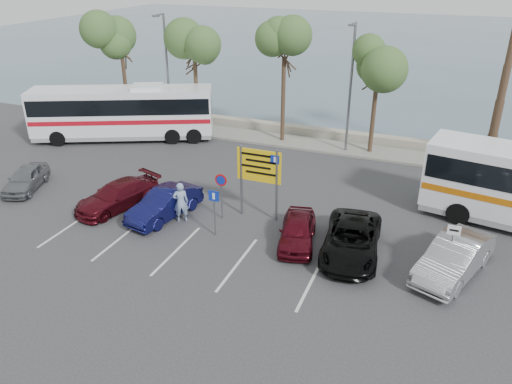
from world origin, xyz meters
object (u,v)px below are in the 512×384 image
at_px(coach_bus_left, 123,115).
at_px(suv_black, 352,240).
at_px(pedestrian_near, 181,202).
at_px(car_silver_a, 26,179).
at_px(pedestrian_far, 481,208).
at_px(car_silver_b, 454,258).
at_px(car_maroon, 118,196).
at_px(car_blue, 165,204).
at_px(street_lamp_right, 351,82).
at_px(direction_sign, 259,171).
at_px(car_red, 297,231).
at_px(street_lamp_left, 167,67).

relative_size(coach_bus_left, suv_black, 2.42).
bearing_deg(pedestrian_near, car_silver_a, -33.64).
distance_m(car_silver_a, pedestrian_far, 23.54).
bearing_deg(car_silver_b, car_maroon, -159.39).
bearing_deg(car_blue, coach_bus_left, 145.27).
bearing_deg(pedestrian_near, suv_black, 147.47).
xyz_separation_m(coach_bus_left, pedestrian_near, (9.59, -9.09, -0.75)).
height_order(coach_bus_left, car_blue, coach_bus_left).
xyz_separation_m(street_lamp_right, coach_bus_left, (-14.89, -3.02, -2.84)).
relative_size(street_lamp_right, direction_sign, 2.23).
height_order(car_silver_b, pedestrian_near, pedestrian_near).
xyz_separation_m(car_red, car_silver_b, (6.50, 0.00, 0.13)).
xyz_separation_m(coach_bus_left, pedestrian_far, (22.89, -4.00, -0.94)).
distance_m(street_lamp_left, car_silver_a, 12.82).
bearing_deg(direction_sign, pedestrian_far, 18.28).
xyz_separation_m(car_silver_a, suv_black, (17.90, -0.00, 0.07)).
relative_size(car_maroon, car_silver_b, 0.96).
distance_m(street_lamp_right, coach_bus_left, 15.46).
height_order(car_silver_a, pedestrian_near, pedestrian_near).
bearing_deg(street_lamp_left, street_lamp_right, 0.00).
xyz_separation_m(car_maroon, pedestrian_far, (17.00, 5.00, 0.15)).
xyz_separation_m(car_blue, pedestrian_near, (0.97, -0.09, 0.31)).
distance_m(coach_bus_left, car_silver_a, 9.07).
bearing_deg(car_blue, street_lamp_left, 130.75).
xyz_separation_m(coach_bus_left, car_silver_b, (21.89, -9.00, -0.98)).
xyz_separation_m(street_lamp_right, direction_sign, (-2.00, -10.32, -2.17)).
bearing_deg(car_silver_a, street_lamp_left, 60.41).
distance_m(car_blue, car_maroon, 2.74).
distance_m(car_silver_a, car_maroon, 6.00).
relative_size(direction_sign, suv_black, 0.72).
height_order(car_maroon, pedestrian_near, pedestrian_near).
bearing_deg(car_silver_b, pedestrian_near, -158.99).
relative_size(pedestrian_near, pedestrian_far, 1.24).
bearing_deg(car_silver_a, car_maroon, -20.14).
bearing_deg(pedestrian_far, suv_black, 93.22).
distance_m(street_lamp_left, car_blue, 14.32).
distance_m(coach_bus_left, car_silver_b, 23.69).
xyz_separation_m(direction_sign, car_blue, (-4.27, -1.70, -1.73)).
bearing_deg(car_maroon, street_lamp_right, 71.74).
height_order(street_lamp_right, coach_bus_left, street_lamp_right).
bearing_deg(car_silver_a, coach_bus_left, 69.16).
distance_m(direction_sign, car_silver_a, 13.24).
xyz_separation_m(car_blue, car_red, (6.76, 0.00, -0.05)).
height_order(direction_sign, car_maroon, direction_sign).
bearing_deg(car_blue, suv_black, 11.47).
distance_m(direction_sign, car_blue, 4.91).
distance_m(street_lamp_left, coach_bus_left, 4.56).
bearing_deg(direction_sign, suv_black, -19.12).
height_order(direction_sign, coach_bus_left, coach_bus_left).
relative_size(direction_sign, pedestrian_near, 1.79).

